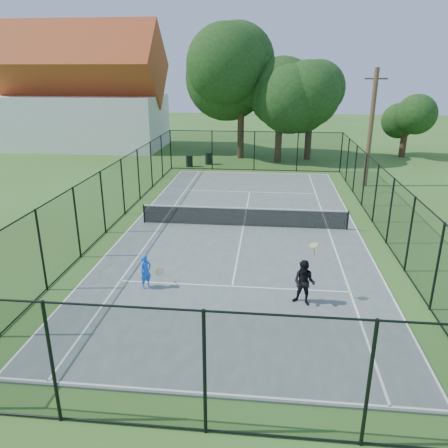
# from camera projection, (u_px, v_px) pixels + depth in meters

# --- Properties ---
(ground) EXTENTS (120.00, 120.00, 0.00)m
(ground) POSITION_uv_depth(u_px,v_px,m) (243.00, 227.00, 21.55)
(ground) COLOR #3B591E
(tennis_court) EXTENTS (11.00, 24.00, 0.06)m
(tennis_court) POSITION_uv_depth(u_px,v_px,m) (243.00, 227.00, 21.54)
(tennis_court) COLOR #4F5D56
(tennis_court) RESTS_ON ground
(tennis_net) EXTENTS (10.08, 0.08, 0.95)m
(tennis_net) POSITION_uv_depth(u_px,v_px,m) (244.00, 216.00, 21.36)
(tennis_net) COLOR black
(tennis_net) RESTS_ON tennis_court
(fence) EXTENTS (13.10, 26.10, 3.00)m
(fence) POSITION_uv_depth(u_px,v_px,m) (244.00, 198.00, 21.05)
(fence) COLOR black
(fence) RESTS_ON ground
(tree_near_left) EXTENTS (8.12, 8.12, 10.59)m
(tree_near_left) POSITION_uv_depth(u_px,v_px,m) (241.00, 80.00, 36.38)
(tree_near_left) COLOR #332114
(tree_near_left) RESTS_ON ground
(tree_near_mid) EXTENTS (6.16, 6.16, 8.06)m
(tree_near_mid) POSITION_uv_depth(u_px,v_px,m) (280.00, 101.00, 35.21)
(tree_near_mid) COLOR #332114
(tree_near_mid) RESTS_ON ground
(tree_near_right) EXTENTS (5.93, 5.93, 8.18)m
(tree_near_right) POSITION_uv_depth(u_px,v_px,m) (311.00, 97.00, 36.24)
(tree_near_right) COLOR #332114
(tree_near_right) RESTS_ON ground
(tree_far_right) EXTENTS (3.75, 3.75, 4.96)m
(tree_far_right) POSITION_uv_depth(u_px,v_px,m) (406.00, 122.00, 37.99)
(tree_far_right) COLOR #332114
(tree_far_right) RESTS_ON ground
(building) EXTENTS (15.30, 8.15, 11.87)m
(building) POSITION_uv_depth(u_px,v_px,m) (83.00, 96.00, 42.21)
(building) COLOR silver
(building) RESTS_ON ground
(trash_bin_left) EXTENTS (0.58, 0.58, 0.92)m
(trash_bin_left) POSITION_uv_depth(u_px,v_px,m) (189.00, 161.00, 34.91)
(trash_bin_left) COLOR black
(trash_bin_left) RESTS_ON ground
(trash_bin_right) EXTENTS (0.58, 0.58, 0.97)m
(trash_bin_right) POSITION_uv_depth(u_px,v_px,m) (208.00, 158.00, 35.77)
(trash_bin_right) COLOR black
(trash_bin_right) RESTS_ON ground
(utility_pole) EXTENTS (1.40, 0.30, 7.50)m
(utility_pole) POSITION_uv_depth(u_px,v_px,m) (371.00, 128.00, 27.98)
(utility_pole) COLOR #4C3823
(utility_pole) RESTS_ON ground
(player_blue) EXTENTS (0.84, 0.54, 1.24)m
(player_blue) POSITION_uv_depth(u_px,v_px,m) (146.00, 271.00, 15.27)
(player_blue) COLOR blue
(player_blue) RESTS_ON tennis_court
(player_black) EXTENTS (0.91, 0.90, 2.02)m
(player_black) POSITION_uv_depth(u_px,v_px,m) (304.00, 283.00, 14.14)
(player_black) COLOR black
(player_black) RESTS_ON tennis_court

